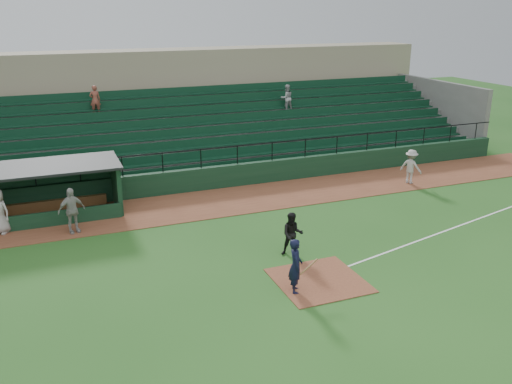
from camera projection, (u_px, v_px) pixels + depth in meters
name	position (u px, v px, depth m)	size (l,w,h in m)	color
ground	(306.00, 269.00, 20.04)	(90.00, 90.00, 0.00)	#23531B
warning_track	(234.00, 200.00, 27.07)	(40.00, 4.00, 0.03)	brown
home_plate_dirt	(319.00, 280.00, 19.15)	(3.00, 3.00, 0.03)	brown
foul_line	(458.00, 226.00, 23.88)	(18.00, 0.09, 0.01)	white
stadium_structure	(188.00, 123.00, 33.78)	(38.00, 13.08, 6.40)	#10321C
dugout	(18.00, 189.00, 24.62)	(8.90, 3.20, 2.42)	#10321C
batter_at_plate	(296.00, 266.00, 18.13)	(1.12, 0.81, 1.92)	black
umpire	(292.00, 234.00, 20.89)	(0.84, 0.65, 1.73)	black
runner	(411.00, 167.00, 29.39)	(1.20, 0.69, 1.86)	#ACA5A1
dugout_player_a	(72.00, 211.00, 22.89)	(1.15, 0.48, 1.97)	#A29E98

